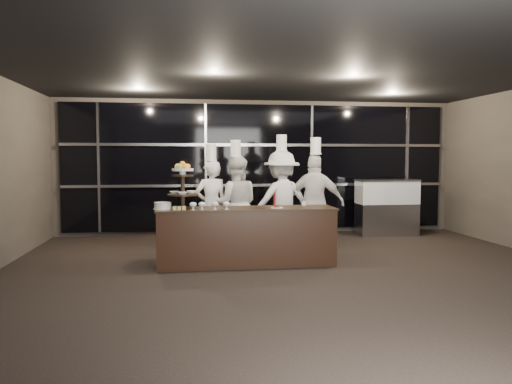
{
  "coord_description": "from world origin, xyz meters",
  "views": [
    {
      "loc": [
        -1.63,
        -6.18,
        1.73
      ],
      "look_at": [
        -0.49,
        1.98,
        1.15
      ],
      "focal_mm": 35.0,
      "sensor_mm": 36.0,
      "label": 1
    }
  ],
  "objects": [
    {
      "name": "buffet_counter",
      "position": [
        -0.69,
        1.68,
        0.47
      ],
      "size": [
        2.84,
        0.74,
        0.92
      ],
      "color": "black",
      "rests_on": "ground"
    },
    {
      "name": "layer_cake",
      "position": [
        -2.0,
        1.63,
        0.97
      ],
      "size": [
        0.3,
        0.3,
        0.11
      ],
      "color": "white",
      "rests_on": "buffet_counter"
    },
    {
      "name": "chef_cup",
      "position": [
        0.32,
        1.93,
        0.96
      ],
      "size": [
        0.08,
        0.08,
        0.07
      ],
      "primitive_type": "cylinder",
      "color": "white",
      "rests_on": "buffet_counter"
    },
    {
      "name": "window_wall",
      "position": [
        0.0,
        4.94,
        1.5
      ],
      "size": [
        8.6,
        0.1,
        2.8
      ],
      "color": "black",
      "rests_on": "ground"
    },
    {
      "name": "chef_d",
      "position": [
        0.7,
        2.65,
        0.91
      ],
      "size": [
        1.13,
        0.79,
        2.08
      ],
      "color": "white",
      "rests_on": "ground"
    },
    {
      "name": "pastry_squares",
      "position": [
        -1.74,
        1.52,
        0.95
      ],
      "size": [
        0.2,
        0.13,
        0.05
      ],
      "color": "#E3C86F",
      "rests_on": "buffet_counter"
    },
    {
      "name": "display_stand",
      "position": [
        -1.69,
        1.68,
        1.34
      ],
      "size": [
        0.48,
        0.48,
        0.74
      ],
      "color": "black",
      "rests_on": "buffet_counter"
    },
    {
      "name": "room",
      "position": [
        0.0,
        0.0,
        1.5
      ],
      "size": [
        10.0,
        10.0,
        10.0
      ],
      "color": "black",
      "rests_on": "ground"
    },
    {
      "name": "chef_b",
      "position": [
        -0.74,
        2.9,
        0.88
      ],
      "size": [
        0.91,
        0.74,
        2.04
      ],
      "color": "silver",
      "rests_on": "ground"
    },
    {
      "name": "small_plate",
      "position": [
        -0.21,
        1.58,
        0.94
      ],
      "size": [
        0.2,
        0.2,
        0.05
      ],
      "color": "white",
      "rests_on": "buffet_counter"
    },
    {
      "name": "chef_c",
      "position": [
        0.1,
        2.8,
        0.93
      ],
      "size": [
        1.32,
        0.97,
        2.14
      ],
      "color": "silver",
      "rests_on": "ground"
    },
    {
      "name": "display_case",
      "position": [
        2.76,
        4.3,
        0.69
      ],
      "size": [
        1.32,
        0.58,
        1.24
      ],
      "color": "#A5A5AA",
      "rests_on": "ground"
    },
    {
      "name": "compotes",
      "position": [
        -1.29,
        1.46,
        1.0
      ],
      "size": [
        0.62,
        0.11,
        0.12
      ],
      "color": "silver",
      "rests_on": "buffet_counter"
    },
    {
      "name": "chef_a",
      "position": [
        -1.18,
        2.92,
        0.86
      ],
      "size": [
        0.69,
        0.54,
        1.97
      ],
      "color": "white",
      "rests_on": "ground"
    }
  ]
}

